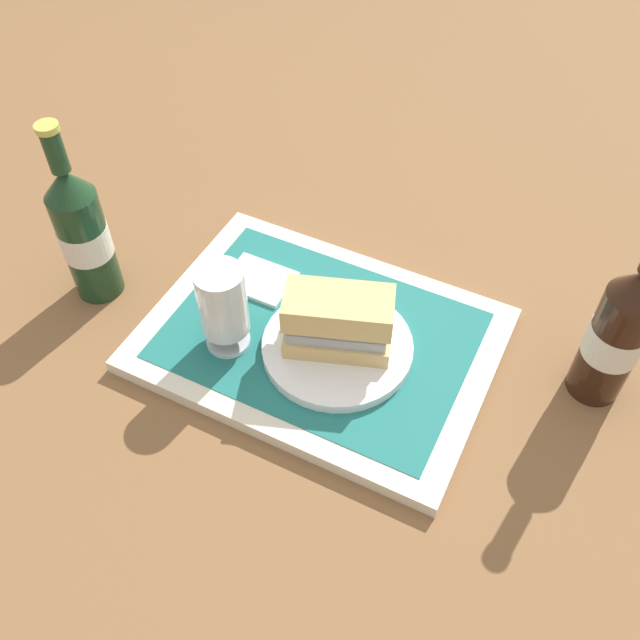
{
  "coord_description": "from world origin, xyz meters",
  "views": [
    {
      "loc": [
        -0.26,
        0.51,
        0.72
      ],
      "look_at": [
        0.0,
        0.0,
        0.05
      ],
      "focal_mm": 39.38,
      "sensor_mm": 36.0,
      "label": 1
    }
  ],
  "objects_px": {
    "sandwich": "(335,321)",
    "beer_glass": "(223,306)",
    "second_bottle": "(618,333)",
    "plate": "(337,347)",
    "beer_bottle": "(83,232)"
  },
  "relations": [
    {
      "from": "sandwich",
      "to": "beer_glass",
      "type": "xyz_separation_m",
      "value": [
        0.13,
        0.05,
        0.01
      ]
    },
    {
      "from": "plate",
      "to": "second_bottle",
      "type": "distance_m",
      "value": 0.33
    },
    {
      "from": "beer_glass",
      "to": "second_bottle",
      "type": "height_order",
      "value": "second_bottle"
    },
    {
      "from": "sandwich",
      "to": "plate",
      "type": "bearing_deg",
      "value": -180.0
    },
    {
      "from": "plate",
      "to": "sandwich",
      "type": "relative_size",
      "value": 1.32
    },
    {
      "from": "beer_glass",
      "to": "beer_bottle",
      "type": "height_order",
      "value": "beer_bottle"
    },
    {
      "from": "plate",
      "to": "beer_bottle",
      "type": "distance_m",
      "value": 0.36
    },
    {
      "from": "beer_bottle",
      "to": "second_bottle",
      "type": "xyz_separation_m",
      "value": [
        -0.65,
        -0.14,
        0.0
      ]
    },
    {
      "from": "sandwich",
      "to": "beer_glass",
      "type": "relative_size",
      "value": 1.15
    },
    {
      "from": "sandwich",
      "to": "second_bottle",
      "type": "xyz_separation_m",
      "value": [
        -0.3,
        -0.11,
        0.03
      ]
    },
    {
      "from": "beer_glass",
      "to": "second_bottle",
      "type": "relative_size",
      "value": 0.47
    },
    {
      "from": "beer_glass",
      "to": "plate",
      "type": "bearing_deg",
      "value": -159.14
    },
    {
      "from": "second_bottle",
      "to": "plate",
      "type": "bearing_deg",
      "value": 19.5
    },
    {
      "from": "plate",
      "to": "second_bottle",
      "type": "xyz_separation_m",
      "value": [
        -0.3,
        -0.11,
        0.08
      ]
    },
    {
      "from": "beer_glass",
      "to": "beer_bottle",
      "type": "distance_m",
      "value": 0.22
    }
  ]
}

